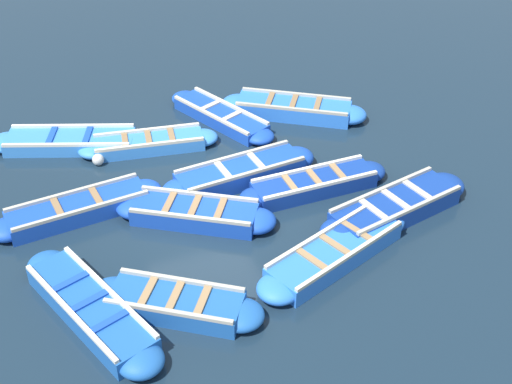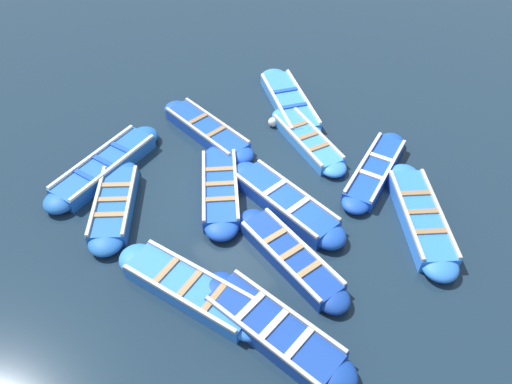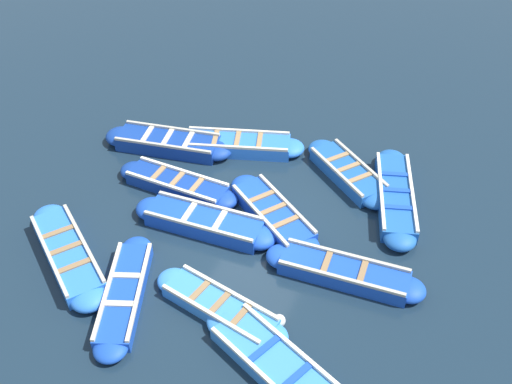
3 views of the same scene
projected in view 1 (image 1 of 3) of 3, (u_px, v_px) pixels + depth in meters
ground_plane at (207, 201)px, 15.34m from camera, size 120.00×120.00×0.00m
boat_near_quay at (395, 208)px, 14.80m from camera, size 3.86×1.61×0.47m
boat_outer_left at (91, 309)px, 12.42m from camera, size 2.03×3.92×0.44m
boat_inner_gap at (149, 143)px, 16.97m from camera, size 3.40×1.26×0.36m
boat_tucked at (78, 209)px, 14.80m from camera, size 3.70×1.08×0.42m
boat_centre at (195, 213)px, 14.68m from camera, size 3.29×2.54×0.42m
boat_mid_row at (314, 184)px, 15.54m from camera, size 3.47×0.78×0.41m
boat_broadside at (176, 304)px, 12.55m from camera, size 3.09×2.52×0.42m
boat_drifting at (293, 109)px, 18.27m from camera, size 3.57×2.78×0.44m
boat_bow_out at (335, 253)px, 13.66m from camera, size 3.84×2.05×0.44m
boat_stern_in at (221, 116)px, 18.03m from camera, size 2.02×3.47×0.37m
boat_end_of_row at (70, 142)px, 17.04m from camera, size 3.97×2.24×0.37m
boat_alongside at (240, 173)px, 15.84m from camera, size 3.74×1.09×0.46m
buoy_orange_near at (366, 176)px, 15.85m from camera, size 0.31×0.31×0.31m
buoy_yellow_far at (98, 160)px, 16.42m from camera, size 0.28×0.28×0.28m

